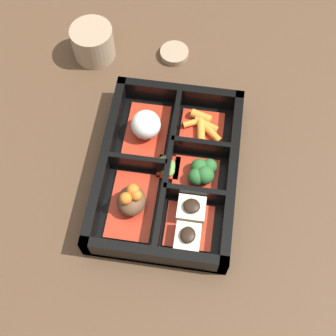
{
  "coord_description": "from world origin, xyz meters",
  "views": [
    {
      "loc": [
        -0.32,
        -0.05,
        0.67
      ],
      "look_at": [
        0.0,
        0.0,
        0.03
      ],
      "focal_mm": 50.0,
      "sensor_mm": 36.0,
      "label": 1
    }
  ],
  "objects": [
    {
      "name": "bento_base",
      "position": [
        0.0,
        0.0,
        0.01
      ],
      "size": [
        0.29,
        0.21,
        0.01
      ],
      "color": "black",
      "rests_on": "ground_plane"
    },
    {
      "name": "ground_plane",
      "position": [
        0.0,
        0.0,
        0.0
      ],
      "size": [
        3.0,
        3.0,
        0.0
      ],
      "primitive_type": "plane",
      "color": "#4C3523"
    },
    {
      "name": "bowl_tofu",
      "position": [
        -0.08,
        -0.04,
        0.02
      ],
      "size": [
        0.08,
        0.07,
        0.03
      ],
      "color": "#B22D19",
      "rests_on": "bento_base"
    },
    {
      "name": "bento_rim",
      "position": [
        0.0,
        -0.0,
        0.02
      ],
      "size": [
        0.29,
        0.21,
        0.05
      ],
      "color": "black",
      "rests_on": "ground_plane"
    },
    {
      "name": "tea_cup",
      "position": [
        0.22,
        0.17,
        0.03
      ],
      "size": [
        0.07,
        0.07,
        0.06
      ],
      "color": "gray",
      "rests_on": "ground_plane"
    },
    {
      "name": "bowl_stew",
      "position": [
        -0.06,
        0.04,
        0.03
      ],
      "size": [
        0.11,
        0.07,
        0.05
      ],
      "color": "#B22D19",
      "rests_on": "bento_base"
    },
    {
      "name": "bowl_carrots",
      "position": [
        0.09,
        -0.04,
        0.02
      ],
      "size": [
        0.07,
        0.07,
        0.02
      ],
      "color": "#B22D19",
      "rests_on": "bento_base"
    },
    {
      "name": "bowl_greens",
      "position": [
        -0.0,
        -0.05,
        0.03
      ],
      "size": [
        0.06,
        0.07,
        0.03
      ],
      "color": "#B22D19",
      "rests_on": "bento_base"
    },
    {
      "name": "sauce_dish",
      "position": [
        0.24,
        0.02,
        0.01
      ],
      "size": [
        0.05,
        0.05,
        0.01
      ],
      "color": "gray",
      "rests_on": "ground_plane"
    },
    {
      "name": "bowl_pickles",
      "position": [
        0.01,
        0.0,
        0.02
      ],
      "size": [
        0.04,
        0.03,
        0.01
      ],
      "color": "#B22D19",
      "rests_on": "bento_base"
    },
    {
      "name": "bowl_rice",
      "position": [
        0.07,
        0.05,
        0.03
      ],
      "size": [
        0.11,
        0.07,
        0.05
      ],
      "color": "#B22D19",
      "rests_on": "bento_base"
    }
  ]
}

